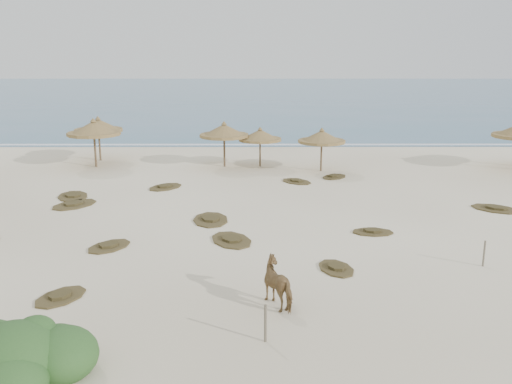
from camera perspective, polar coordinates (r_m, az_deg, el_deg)
ground at (r=20.37m, az=-5.07°, el=-7.48°), size 160.00×160.00×0.00m
ocean at (r=94.16m, az=-1.25°, el=9.67°), size 200.00×100.00×0.01m
foam_line at (r=45.51m, az=-2.36°, el=4.73°), size 70.00×0.60×0.01m
palapa_1 at (r=40.26m, az=-15.49°, el=6.38°), size 3.76×3.76×3.04m
palapa_2 at (r=38.05m, az=-15.93°, el=6.07°), size 4.38×4.38×3.18m
palapa_3 at (r=36.82m, az=-3.21°, el=6.08°), size 3.30×3.30×2.97m
palapa_4 at (r=36.78m, az=0.41°, el=5.65°), size 3.67×3.67×2.60m
palapa_5 at (r=35.63m, az=6.59°, el=5.46°), size 3.68×3.68×2.75m
horse at (r=17.23m, az=2.47°, el=-9.09°), size 1.50×1.81×1.40m
fence_post_near at (r=15.29m, az=0.95°, el=-12.99°), size 0.10×0.10×1.05m
fence_post_far at (r=21.73m, az=21.84°, el=-5.73°), size 0.09×0.09×0.95m
bush at (r=14.79m, az=-22.86°, el=-15.15°), size 3.64×3.21×1.63m
scrub_1 at (r=29.36m, az=-17.71°, el=-1.18°), size 2.65×2.87×0.16m
scrub_2 at (r=22.91m, az=-14.49°, el=-5.25°), size 2.08×2.28×0.16m
scrub_3 at (r=25.62m, az=-4.56°, el=-2.75°), size 1.80×2.56×0.16m
scrub_4 at (r=24.36m, az=11.59°, el=-3.90°), size 1.77×1.20×0.16m
scrub_5 at (r=29.57m, az=22.87°, el=-1.53°), size 2.74×2.57×0.16m
scrub_6 at (r=31.03m, az=-17.85°, el=-0.38°), size 2.13×2.67×0.16m
scrub_7 at (r=32.88m, az=4.07°, el=1.09°), size 2.24×2.27×0.16m
scrub_9 at (r=22.91m, az=-2.47°, el=-4.79°), size 2.27×2.69×0.16m
scrub_10 at (r=34.31m, az=7.85°, el=1.54°), size 2.07×2.16×0.16m
scrub_11 at (r=18.90m, az=-18.97°, el=-9.85°), size 1.91×2.16×0.16m
scrub_12 at (r=20.26m, az=8.02°, el=-7.53°), size 1.54×1.98×0.16m
scrub_13 at (r=31.89m, az=-9.07°, el=0.52°), size 2.38×2.55×0.16m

